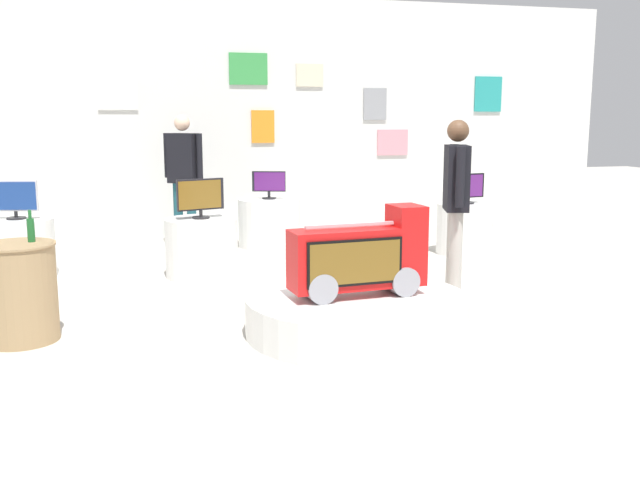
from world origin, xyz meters
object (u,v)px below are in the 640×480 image
(tv_on_far_right, at_px, (269,183))
(tv_on_left_rear, at_px, (466,188))
(display_pedestal_left_rear, at_px, (464,229))
(tv_on_center_rear, at_px, (15,198))
(display_pedestal_far_right, at_px, (269,223))
(side_table_round, at_px, (19,292))
(shopper_browsing_rear, at_px, (456,196))
(shopper_browsing_near_truck, at_px, (184,171))
(tv_on_right_rear, at_px, (200,196))
(bottle_on_side_table, at_px, (31,229))
(main_display_pedestal, at_px, (357,314))
(display_pedestal_center_rear, at_px, (19,248))
(novelty_firetruck_tv, at_px, (360,260))
(display_pedestal_right_rear, at_px, (202,248))

(tv_on_far_right, bearing_deg, tv_on_left_rear, -26.26)
(display_pedestal_left_rear, bearing_deg, tv_on_center_rear, -179.86)
(display_pedestal_far_right, distance_m, tv_on_far_right, 0.52)
(side_table_round, distance_m, shopper_browsing_rear, 3.82)
(display_pedestal_far_right, bearing_deg, shopper_browsing_near_truck, 171.55)
(tv_on_center_rear, xyz_separation_m, tv_on_right_rear, (1.89, -0.46, 0.01))
(display_pedestal_far_right, bearing_deg, bottle_on_side_table, -126.20)
(main_display_pedestal, height_order, tv_on_right_rear, tv_on_right_rear)
(tv_on_far_right, relative_size, shopper_browsing_near_truck, 0.25)
(bottle_on_side_table, height_order, shopper_browsing_near_truck, shopper_browsing_near_truck)
(display_pedestal_far_right, distance_m, bottle_on_side_table, 4.25)
(tv_on_center_rear, relative_size, shopper_browsing_rear, 0.28)
(display_pedestal_center_rear, height_order, tv_on_center_rear, tv_on_center_rear)
(tv_on_right_rear, distance_m, side_table_round, 2.49)
(tv_on_far_right, height_order, bottle_on_side_table, bottle_on_side_table)
(novelty_firetruck_tv, xyz_separation_m, bottle_on_side_table, (-2.46, 0.53, 0.26))
(tv_on_right_rear, height_order, bottle_on_side_table, tv_on_right_rear)
(novelty_firetruck_tv, bearing_deg, tv_on_left_rear, 50.83)
(tv_on_far_right, bearing_deg, display_pedestal_center_rear, -159.07)
(bottle_on_side_table, height_order, shopper_browsing_rear, shopper_browsing_rear)
(tv_on_left_rear, relative_size, tv_on_far_right, 1.18)
(display_pedestal_right_rear, xyz_separation_m, bottle_on_side_table, (-1.45, -1.83, 0.54))
(tv_on_left_rear, distance_m, side_table_round, 5.42)
(side_table_round, relative_size, shopper_browsing_near_truck, 0.44)
(display_pedestal_center_rear, bearing_deg, tv_on_right_rear, -13.69)
(display_pedestal_left_rear, bearing_deg, shopper_browsing_rear, -118.71)
(bottle_on_side_table, bearing_deg, shopper_browsing_rear, 4.21)
(display_pedestal_center_rear, relative_size, shopper_browsing_near_truck, 0.44)
(display_pedestal_far_right, bearing_deg, display_pedestal_left_rear, -26.24)
(display_pedestal_left_rear, xyz_separation_m, side_table_round, (-4.87, -2.34, 0.07))
(display_pedestal_right_rear, distance_m, tv_on_far_right, 1.96)
(display_pedestal_right_rear, bearing_deg, tv_on_far_right, 56.61)
(tv_on_left_rear, xyz_separation_m, display_pedestal_right_rear, (-3.30, -0.46, -0.51))
(display_pedestal_right_rear, bearing_deg, display_pedestal_left_rear, 8.01)
(tv_on_right_rear, distance_m, bottle_on_side_table, 2.33)
(tv_on_far_right, bearing_deg, display_pedestal_right_rear, -123.39)
(novelty_firetruck_tv, bearing_deg, display_pedestal_far_right, 89.56)
(display_pedestal_right_rear, bearing_deg, tv_on_left_rear, 7.94)
(main_display_pedestal, height_order, display_pedestal_left_rear, display_pedestal_left_rear)
(shopper_browsing_near_truck, bearing_deg, bottle_on_side_table, -111.60)
(shopper_browsing_rear, bearing_deg, shopper_browsing_near_truck, 124.16)
(display_pedestal_far_right, distance_m, shopper_browsing_rear, 3.41)
(tv_on_center_rear, xyz_separation_m, shopper_browsing_rear, (4.08, -2.01, 0.13))
(tv_on_center_rear, distance_m, tv_on_far_right, 3.14)
(display_pedestal_right_rear, distance_m, tv_on_right_rear, 0.55)
(shopper_browsing_rear, bearing_deg, tv_on_far_right, 110.25)
(side_table_round, bearing_deg, display_pedestal_center_rear, 97.92)
(novelty_firetruck_tv, relative_size, tv_on_far_right, 2.58)
(display_pedestal_center_rear, height_order, display_pedestal_right_rear, same)
(display_pedestal_right_rear, height_order, shopper_browsing_near_truck, shopper_browsing_near_truck)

